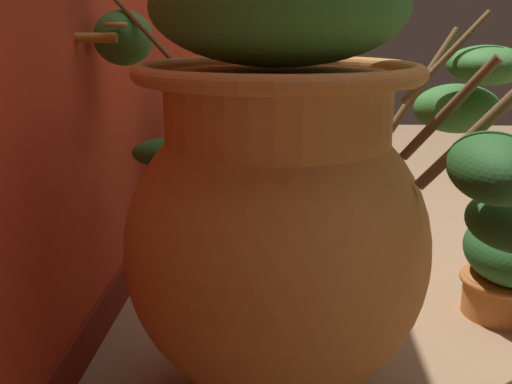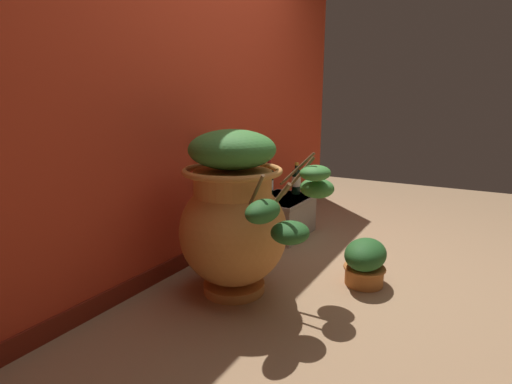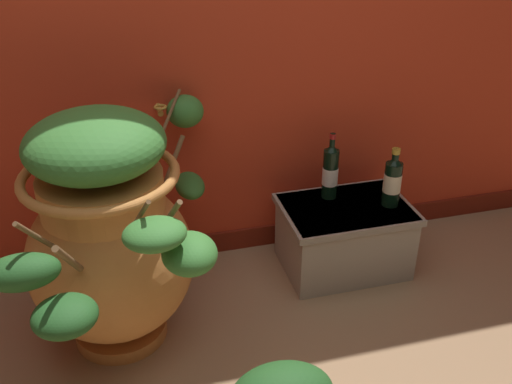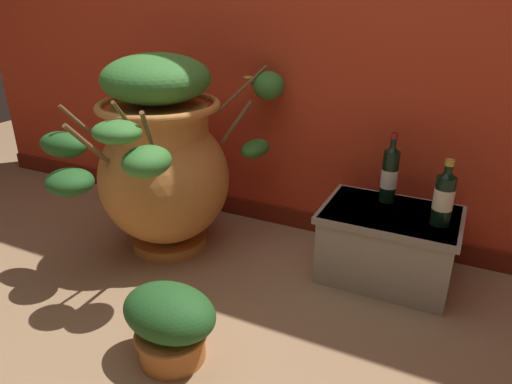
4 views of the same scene
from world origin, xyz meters
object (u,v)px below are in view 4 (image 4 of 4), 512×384
(terracotta_urn, at_px, (162,158))
(wine_bottle_left, at_px, (390,173))
(potted_shrub, at_px, (170,322))
(wine_bottle_middle, at_px, (444,196))

(terracotta_urn, bearing_deg, wine_bottle_left, 17.82)
(wine_bottle_left, distance_m, potted_shrub, 1.16)
(wine_bottle_left, bearing_deg, terracotta_urn, -162.18)
(wine_bottle_middle, bearing_deg, wine_bottle_left, 149.99)
(wine_bottle_left, xyz_separation_m, wine_bottle_middle, (0.25, -0.14, -0.01))
(terracotta_urn, distance_m, potted_shrub, 0.87)
(wine_bottle_left, xyz_separation_m, potted_shrub, (-0.53, -0.98, -0.31))
(terracotta_urn, distance_m, wine_bottle_left, 1.07)
(terracotta_urn, distance_m, wine_bottle_middle, 1.27)
(wine_bottle_middle, relative_size, potted_shrub, 0.81)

